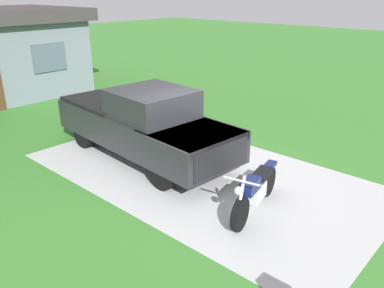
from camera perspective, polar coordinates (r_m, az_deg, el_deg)
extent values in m
plane|color=#3A7A2E|center=(9.68, 1.19, -4.29)|extent=(80.00, 80.00, 0.00)
cube|color=#B7B7B7|center=(9.68, 1.19, -4.28)|extent=(4.73, 8.58, 0.01)
cylinder|color=black|center=(7.45, 6.99, -10.11)|extent=(0.67, 0.26, 0.66)
cylinder|color=black|center=(8.73, 11.03, -5.34)|extent=(0.67, 0.26, 0.66)
cube|color=silver|center=(8.06, 9.28, -6.91)|extent=(0.60, 0.37, 0.32)
cube|color=#141E51|center=(7.63, 8.46, -6.04)|extent=(0.56, 0.36, 0.24)
cube|color=black|center=(8.19, 10.16, -4.29)|extent=(0.65, 0.40, 0.12)
cube|color=#141E51|center=(8.57, 11.20, -3.13)|extent=(0.51, 0.30, 0.08)
cylinder|color=silver|center=(7.27, 7.12, -7.63)|extent=(0.34, 0.13, 0.77)
cylinder|color=silver|center=(7.12, 7.24, -5.39)|extent=(0.19, 0.69, 0.04)
sphere|color=silver|center=(7.08, 6.80, -6.78)|extent=(0.16, 0.16, 0.16)
cylinder|color=black|center=(9.86, 3.17, -1.14)|extent=(0.36, 0.86, 0.84)
cylinder|color=black|center=(8.83, -4.18, -3.98)|extent=(0.36, 0.86, 0.84)
cylinder|color=black|center=(12.36, -8.72, 3.44)|extent=(0.36, 0.86, 0.84)
cylinder|color=black|center=(11.56, -15.34, 1.60)|extent=(0.36, 0.86, 0.84)
cube|color=#28282D|center=(10.47, -7.08, 2.35)|extent=(2.42, 5.74, 0.80)
cube|color=#28282D|center=(9.03, -0.09, 1.36)|extent=(2.04, 2.04, 0.20)
cube|color=#28282D|center=(9.94, -5.89, 5.89)|extent=(1.94, 2.03, 0.70)
cube|color=#3F4C56|center=(9.38, -2.84, 4.36)|extent=(1.71, 0.29, 0.60)
cube|color=black|center=(11.63, -11.76, 5.31)|extent=(2.08, 2.54, 0.50)
cube|color=black|center=(8.54, 4.21, -2.10)|extent=(1.70, 0.23, 0.64)
cube|color=#4C5966|center=(16.89, -20.07, 11.77)|extent=(1.40, 0.06, 1.10)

